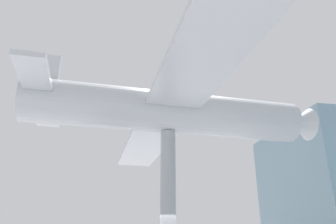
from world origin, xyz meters
The scene contains 2 objects.
support_pylon_central centered at (0.00, 0.00, 2.86)m, with size 0.59×0.59×5.73m.
suspended_airplane centered at (-0.01, 0.12, 6.61)m, with size 20.39×12.79×2.86m.
Camera 1 is at (12.43, -2.19, 1.59)m, focal length 35.00 mm.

